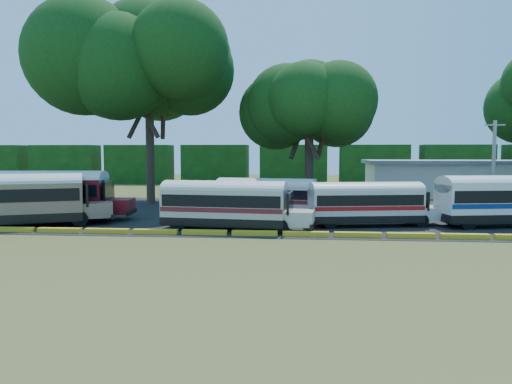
# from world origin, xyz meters

# --- Properties ---
(ground) EXTENTS (160.00, 160.00, 0.00)m
(ground) POSITION_xyz_m (0.00, 0.00, 0.00)
(ground) COLOR #3C4B19
(ground) RESTS_ON ground
(asphalt_strip) EXTENTS (64.00, 24.00, 0.02)m
(asphalt_strip) POSITION_xyz_m (1.00, 12.00, 0.01)
(asphalt_strip) COLOR black
(asphalt_strip) RESTS_ON ground
(curb) EXTENTS (53.70, 0.45, 0.30)m
(curb) POSITION_xyz_m (-0.00, 1.00, 0.15)
(curb) COLOR gold
(curb) RESTS_ON ground
(terminal_building) EXTENTS (19.00, 9.00, 4.00)m
(terminal_building) POSITION_xyz_m (18.00, 30.00, 2.03)
(terminal_building) COLOR beige
(terminal_building) RESTS_ON ground
(treeline_backdrop) EXTENTS (130.00, 4.00, 6.00)m
(treeline_backdrop) POSITION_xyz_m (0.00, 48.00, 3.00)
(treeline_backdrop) COLOR black
(treeline_backdrop) RESTS_ON ground
(bus_beige) EXTENTS (10.84, 6.72, 3.52)m
(bus_beige) POSITION_xyz_m (-17.33, 2.84, 2.02)
(bus_beige) COLOR black
(bus_beige) RESTS_ON ground
(bus_red) EXTENTS (11.17, 3.93, 3.59)m
(bus_red) POSITION_xyz_m (-17.10, 6.27, 2.06)
(bus_red) COLOR black
(bus_red) RESTS_ON ground
(bus_cream_west) EXTENTS (9.76, 3.37, 3.14)m
(bus_cream_west) POSITION_xyz_m (-3.37, 2.94, 1.78)
(bus_cream_west) COLOR black
(bus_cream_west) RESTS_ON ground
(bus_cream_east) EXTENTS (9.30, 3.73, 2.98)m
(bus_cream_east) POSITION_xyz_m (-1.20, 9.17, 1.68)
(bus_cream_east) COLOR black
(bus_cream_east) RESTS_ON ground
(bus_white_red) EXTENTS (9.26, 3.83, 2.96)m
(bus_white_red) POSITION_xyz_m (5.65, 5.43, 1.67)
(bus_white_red) COLOR black
(bus_white_red) RESTS_ON ground
(bus_white_blue) EXTENTS (10.64, 4.47, 3.40)m
(bus_white_blue) POSITION_xyz_m (14.72, 6.12, 1.92)
(bus_white_blue) COLOR black
(bus_white_blue) RESTS_ON ground
(tree_west) EXTENTS (14.94, 14.94, 19.27)m
(tree_west) POSITION_xyz_m (-13.17, 18.54, 13.76)
(tree_west) COLOR #34251A
(tree_west) RESTS_ON ground
(tree_center) EXTENTS (9.55, 9.55, 13.22)m
(tree_center) POSITION_xyz_m (1.90, 17.92, 9.66)
(tree_center) COLOR #34251A
(tree_center) RESTS_ON ground
(utility_pole) EXTENTS (1.60, 0.30, 7.51)m
(utility_pole) POSITION_xyz_m (16.95, 14.63, 3.87)
(utility_pole) COLOR gray
(utility_pole) RESTS_ON ground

